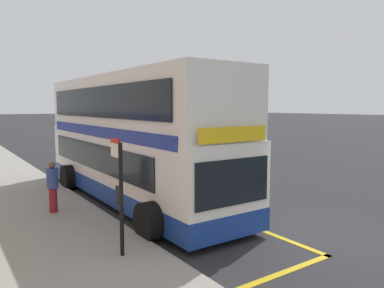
{
  "coord_description": "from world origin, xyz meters",
  "views": [
    {
      "loc": [
        -8.02,
        -5.36,
        3.37
      ],
      "look_at": [
        -0.03,
        6.22,
        1.91
      ],
      "focal_mm": 34.26,
      "sensor_mm": 36.0,
      "label": 1
    }
  ],
  "objects": [
    {
      "name": "pedestrian_waiting_near_sign",
      "position": [
        -5.31,
        6.02,
        0.98
      ],
      "size": [
        0.34,
        0.34,
        1.56
      ],
      "color": "maroon",
      "rests_on": "pavement_near"
    },
    {
      "name": "parked_car_white_far",
      "position": [
        4.72,
        18.13,
        0.8
      ],
      "size": [
        2.09,
        4.2,
        1.62
      ],
      "rotation": [
        0.0,
        0.0,
        3.18
      ],
      "color": "silver",
      "rests_on": "ground"
    },
    {
      "name": "double_decker_bus",
      "position": [
        -2.46,
        6.5,
        2.06
      ],
      "size": [
        3.23,
        11.02,
        4.4
      ],
      "color": "white",
      "rests_on": "ground"
    },
    {
      "name": "bus_stop_sign",
      "position": [
        -4.91,
        1.89,
        1.65
      ],
      "size": [
        0.09,
        0.51,
        2.53
      ],
      "color": "black",
      "rests_on": "pavement_near"
    },
    {
      "name": "bus_bay_markings",
      "position": [
        -2.45,
        6.39,
        0.01
      ],
      "size": [
        3.1,
        14.08,
        0.01
      ],
      "color": "gold",
      "rests_on": "ground"
    },
    {
      "name": "parked_car_silver_across",
      "position": [
        2.98,
        29.55,
        0.8
      ],
      "size": [
        2.09,
        4.2,
        1.62
      ],
      "rotation": [
        0.0,
        0.0,
        0.03
      ],
      "color": "#B2B5BA",
      "rests_on": "ground"
    },
    {
      "name": "ground_plane",
      "position": [
        0.0,
        32.0,
        0.0
      ],
      "size": [
        260.0,
        260.0,
        0.0
      ],
      "primitive_type": "plane",
      "color": "#28282B"
    }
  ]
}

